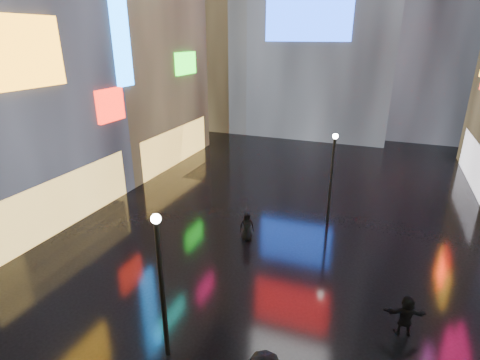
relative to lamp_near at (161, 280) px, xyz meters
The scene contains 8 objects.
ground 12.29m from the lamp_near, 84.80° to the left, with size 140.00×140.00×0.00m, color black.
building_left_far 24.63m from the lamp_near, 129.79° to the left, with size 10.28×12.00×22.00m.
tower_flank_left 37.63m from the lamp_near, 110.87° to the left, with size 10.00×10.00×26.00m, color black.
lamp_near is the anchor object (origin of this frame).
lamp_far 12.06m from the lamp_near, 73.26° to the left, with size 0.30×0.30×5.20m.
pedestrian_4 8.35m from the lamp_near, 91.16° to the left, with size 0.76×0.50×1.56m, color black.
pedestrian_5 8.56m from the lamp_near, 27.63° to the left, with size 1.47×0.47×1.58m, color black.
umbrella_2 8.12m from the lamp_near, 91.16° to the left, with size 0.88×0.90×0.81m, color black.
Camera 1 is at (4.65, 0.04, 9.93)m, focal length 28.00 mm.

